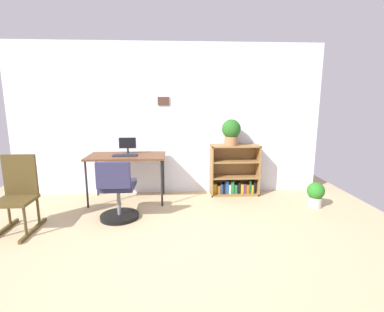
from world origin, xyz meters
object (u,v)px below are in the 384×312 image
(monitor, at_px, (128,146))
(bookshelf_low, at_px, (234,173))
(potted_plant_on_shelf, at_px, (231,131))
(desk, at_px, (127,158))
(rocking_chair, at_px, (18,193))
(keyboard, at_px, (125,155))
(office_chair, at_px, (118,194))
(potted_plant_floor, at_px, (316,194))

(monitor, bearing_deg, bookshelf_low, 4.83)
(potted_plant_on_shelf, bearing_deg, monitor, -176.79)
(desk, bearing_deg, rocking_chair, -139.98)
(keyboard, bearing_deg, desk, 81.76)
(office_chair, distance_m, potted_plant_floor, 2.88)
(monitor, relative_size, keyboard, 0.71)
(monitor, xyz_separation_m, office_chair, (-0.01, -0.85, -0.51))
(bookshelf_low, height_order, potted_plant_floor, bookshelf_low)
(bookshelf_low, bearing_deg, potted_plant_floor, -32.33)
(rocking_chair, bearing_deg, bookshelf_low, 22.66)
(bookshelf_low, distance_m, potted_plant_on_shelf, 0.73)
(keyboard, bearing_deg, bookshelf_low, 9.86)
(potted_plant_on_shelf, bearing_deg, bookshelf_low, 34.94)
(bookshelf_low, bearing_deg, desk, -172.10)
(potted_plant_floor, bearing_deg, office_chair, -173.90)
(bookshelf_low, height_order, potted_plant_on_shelf, potted_plant_on_shelf)
(keyboard, xyz_separation_m, bookshelf_low, (1.77, 0.31, -0.39))
(bookshelf_low, bearing_deg, office_chair, -150.45)
(office_chair, distance_m, bookshelf_low, 2.03)
(rocking_chair, bearing_deg, office_chair, 10.69)
(office_chair, bearing_deg, potted_plant_on_shelf, 29.29)
(keyboard, relative_size, potted_plant_floor, 0.97)
(monitor, xyz_separation_m, potted_plant_on_shelf, (1.67, 0.09, 0.22))
(rocking_chair, distance_m, potted_plant_on_shelf, 3.13)
(office_chair, relative_size, potted_plant_floor, 2.19)
(bookshelf_low, bearing_deg, rocking_chair, -157.34)
(desk, distance_m, bookshelf_low, 1.80)
(desk, bearing_deg, potted_plant_floor, -8.97)
(desk, height_order, potted_plant_on_shelf, potted_plant_on_shelf)
(office_chair, distance_m, potted_plant_on_shelf, 2.07)
(office_chair, relative_size, bookshelf_low, 0.98)
(office_chair, bearing_deg, monitor, 89.00)
(desk, relative_size, potted_plant_on_shelf, 2.79)
(office_chair, relative_size, potted_plant_on_shelf, 1.96)
(keyboard, relative_size, rocking_chair, 0.40)
(monitor, bearing_deg, rocking_chair, -137.49)
(keyboard, height_order, office_chair, office_chair)
(monitor, xyz_separation_m, keyboard, (-0.02, -0.16, -0.12))
(monitor, distance_m, potted_plant_floor, 2.98)
(desk, height_order, office_chair, office_chair)
(rocking_chair, xyz_separation_m, potted_plant_on_shelf, (2.84, 1.17, 0.62))
(bookshelf_low, bearing_deg, monitor, -175.17)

